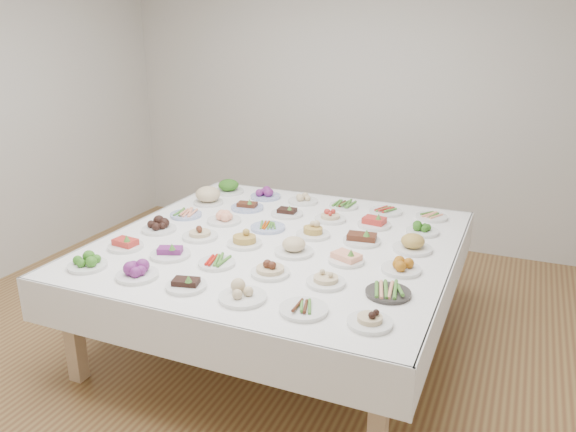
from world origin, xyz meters
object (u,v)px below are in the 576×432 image
at_px(dish_0, 87,260).
at_px(dish_18, 186,213).
at_px(display_table, 279,249).
at_px(dish_35, 432,216).

height_order(dish_0, dish_18, dish_0).
height_order(display_table, dish_0, dish_0).
xyz_separation_m(display_table, dish_35, (0.88, 0.88, 0.08)).
height_order(display_table, dish_35, dish_35).
relative_size(dish_0, dish_18, 0.97).
bearing_deg(dish_35, dish_18, -158.26).
relative_size(display_table, dish_35, 9.92).
bearing_deg(dish_35, display_table, -134.89).
distance_m(display_table, dish_0, 1.25).
bearing_deg(dish_18, display_table, -11.86).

